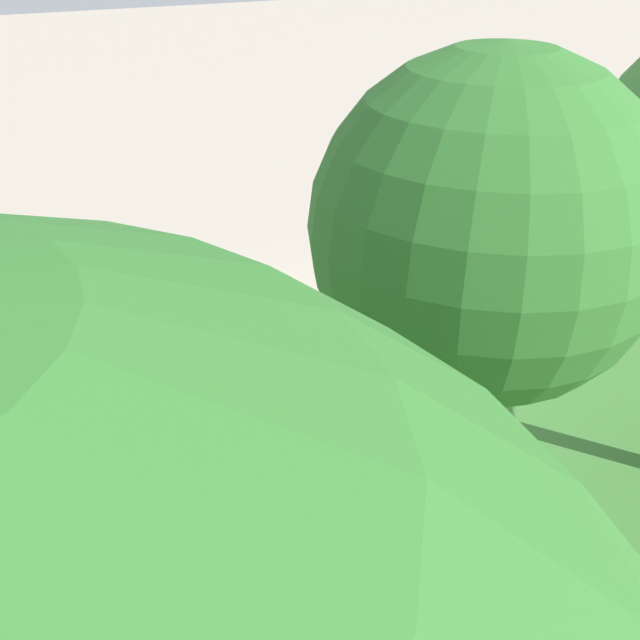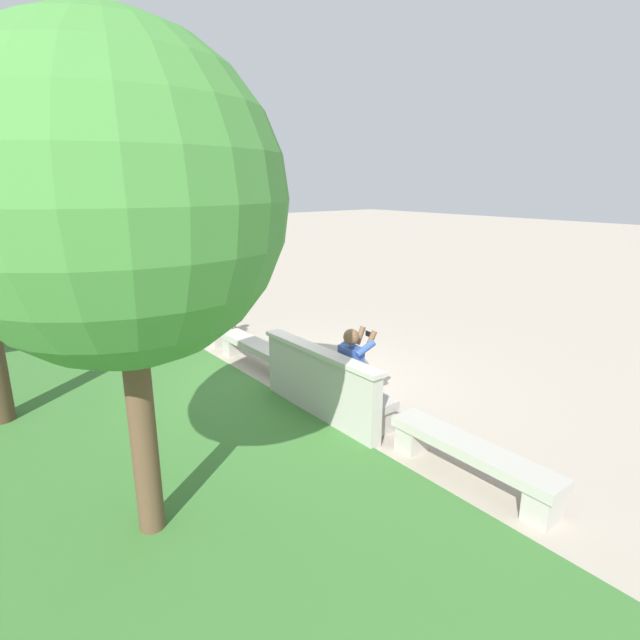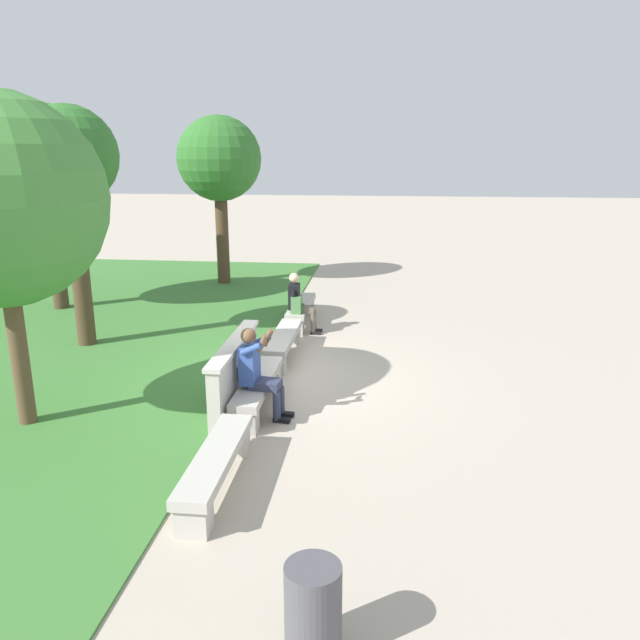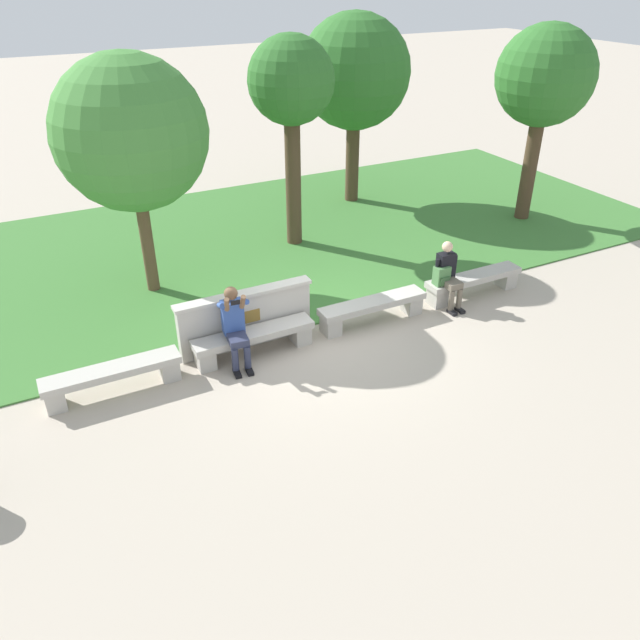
% 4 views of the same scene
% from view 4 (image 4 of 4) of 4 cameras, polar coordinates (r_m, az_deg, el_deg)
% --- Properties ---
extents(ground_plane, '(80.00, 80.00, 0.00)m').
position_cam_4_polar(ground_plane, '(10.93, -0.39, -1.60)').
color(ground_plane, '#B2A593').
extents(grass_strip, '(20.96, 8.00, 0.03)m').
position_cam_4_polar(grass_strip, '(14.52, -8.28, 6.64)').
color(grass_strip, '#3D7533').
rests_on(grass_strip, ground).
extents(bench_main, '(2.06, 0.40, 0.45)m').
position_cam_4_polar(bench_main, '(9.95, -18.44, -4.85)').
color(bench_main, '#B7B2A8').
rests_on(bench_main, ground).
extents(bench_near, '(2.06, 0.40, 0.45)m').
position_cam_4_polar(bench_near, '(10.38, -6.06, -1.71)').
color(bench_near, '#B7B2A8').
rests_on(bench_near, ground).
extents(bench_mid, '(2.06, 0.40, 0.45)m').
position_cam_4_polar(bench_mid, '(11.27, 4.83, 1.13)').
color(bench_mid, '#B7B2A8').
rests_on(bench_mid, ground).
extents(bench_far, '(2.06, 0.40, 0.45)m').
position_cam_4_polar(bench_far, '(12.52, 13.85, 3.45)').
color(bench_far, '#B7B2A8').
rests_on(bench_far, ground).
extents(backrest_wall_with_plaque, '(2.38, 0.24, 1.01)m').
position_cam_4_polar(backrest_wall_with_plaque, '(10.54, -6.81, 0.15)').
color(backrest_wall_with_plaque, '#B7B2A8').
rests_on(backrest_wall_with_plaque, ground).
extents(person_photographer, '(0.50, 0.75, 1.32)m').
position_cam_4_polar(person_photographer, '(10.00, -7.81, -0.28)').
color(person_photographer, black).
rests_on(person_photographer, ground).
extents(person_distant, '(0.48, 0.68, 1.26)m').
position_cam_4_polar(person_distant, '(11.89, 11.64, 4.24)').
color(person_distant, black).
rests_on(person_distant, ground).
extents(backpack, '(0.28, 0.24, 0.43)m').
position_cam_4_polar(backpack, '(11.86, 11.08, 3.99)').
color(backpack, '#4C7F47').
rests_on(backpack, bench_far).
extents(tree_behind_wall, '(2.26, 2.26, 4.56)m').
position_cam_4_polar(tree_behind_wall, '(16.05, 19.88, 20.08)').
color(tree_behind_wall, '#4C3826').
rests_on(tree_behind_wall, ground).
extents(tree_left_background, '(1.81, 1.81, 4.49)m').
position_cam_4_polar(tree_left_background, '(13.64, -2.66, 20.58)').
color(tree_left_background, '#4C3826').
rests_on(tree_left_background, ground).
extents(tree_right_background, '(2.78, 2.78, 4.69)m').
position_cam_4_polar(tree_right_background, '(16.56, 3.18, 21.62)').
color(tree_right_background, '#4C3826').
rests_on(tree_right_background, ground).
extents(tree_far_back, '(2.74, 2.74, 4.46)m').
position_cam_4_polar(tree_far_back, '(11.87, -16.92, 15.95)').
color(tree_far_back, brown).
rests_on(tree_far_back, ground).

